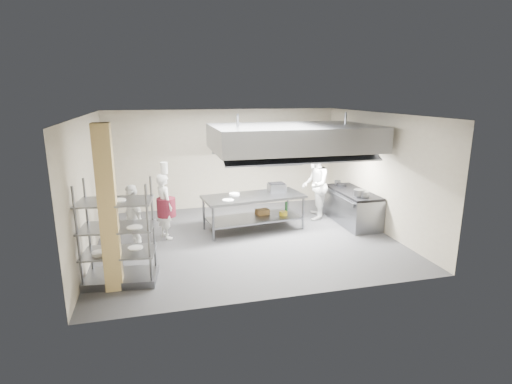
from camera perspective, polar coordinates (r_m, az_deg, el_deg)
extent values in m
plane|color=#373739|center=(9.87, -1.40, -6.66)|extent=(7.00, 7.00, 0.00)
plane|color=silver|center=(9.24, -1.52, 11.02)|extent=(7.00, 7.00, 0.00)
plane|color=gray|center=(12.33, -4.56, 4.72)|extent=(7.00, 0.00, 7.00)
plane|color=gray|center=(9.33, -22.91, 0.63)|extent=(0.00, 6.00, 6.00)
plane|color=gray|center=(10.75, 17.07, 2.77)|extent=(0.00, 6.00, 6.00)
cube|color=#D8B76F|center=(7.42, -20.38, -2.37)|extent=(0.30, 0.30, 3.00)
cube|color=slate|center=(10.04, 5.32, 7.77)|extent=(4.00, 2.50, 0.60)
cube|color=white|center=(9.81, 0.29, 5.80)|extent=(1.60, 0.12, 0.04)
cube|color=white|center=(10.41, 9.98, 6.06)|extent=(1.60, 0.12, 0.04)
cube|color=slate|center=(12.61, 3.68, 4.94)|extent=(1.50, 0.28, 0.04)
cube|color=slate|center=(10.27, -0.36, -0.67)|extent=(2.70, 1.39, 0.06)
cube|color=slate|center=(10.43, -0.36, -3.75)|extent=(2.48, 1.26, 0.04)
cube|color=slate|center=(11.22, 13.53, -2.22)|extent=(0.80, 2.00, 0.84)
cube|color=black|center=(11.10, 13.66, 0.01)|extent=(0.78, 1.96, 0.06)
imported|color=silver|center=(9.92, -12.92, -1.98)|extent=(0.58, 0.69, 1.62)
imported|color=silver|center=(11.27, 8.38, 1.03)|extent=(1.07, 1.17, 1.96)
imported|color=white|center=(9.24, -17.12, -3.65)|extent=(0.68, 0.99, 1.55)
cube|color=slate|center=(10.66, 2.96, 0.63)|extent=(0.45, 0.36, 0.21)
cube|color=#91613A|center=(10.64, 0.92, -2.85)|extent=(0.38, 0.30, 0.15)
cylinder|color=gray|center=(10.49, 14.51, -0.16)|extent=(0.27, 0.27, 0.19)
cylinder|color=white|center=(7.91, -18.95, -7.95)|extent=(0.28, 0.28, 0.05)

